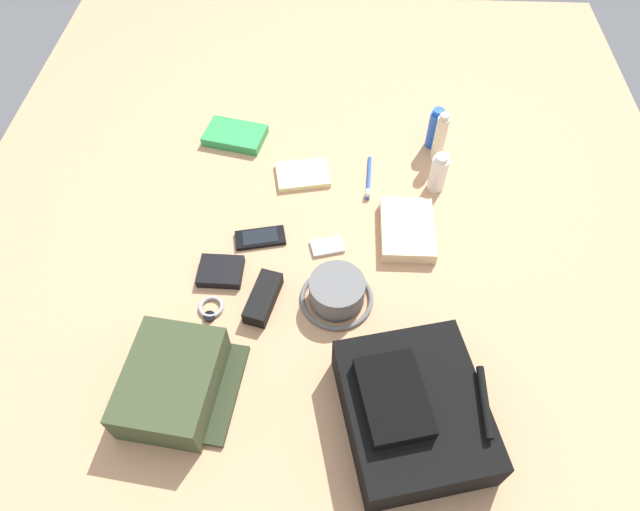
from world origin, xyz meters
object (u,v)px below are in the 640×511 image
(bucket_hat, at_px, (337,292))
(lotion_bottle, at_px, (440,138))
(notepad, at_px, (303,174))
(wristwatch, at_px, (211,308))
(paperback_novel, at_px, (235,136))
(folded_towel, at_px, (407,229))
(sunglasses_case, at_px, (263,298))
(toothbrush, at_px, (369,180))
(wallet, at_px, (221,271))
(toiletry_pouch, at_px, (174,383))
(cell_phone, at_px, (260,238))
(media_player, at_px, (327,246))
(backpack, at_px, (412,410))
(toothpaste_tube, at_px, (438,173))
(deodorant_spray, at_px, (435,129))

(bucket_hat, relative_size, lotion_bottle, 1.13)
(bucket_hat, height_order, notepad, bucket_hat)
(lotion_bottle, xyz_separation_m, wristwatch, (0.56, -0.59, -0.07))
(paperback_novel, relative_size, folded_towel, 1.00)
(bucket_hat, relative_size, paperback_novel, 0.91)
(paperback_novel, relative_size, sunglasses_case, 1.42)
(bucket_hat, xyz_separation_m, wristwatch, (0.04, -0.30, -0.03))
(toothbrush, relative_size, wallet, 1.53)
(toiletry_pouch, height_order, paperback_novel, toiletry_pouch)
(cell_phone, distance_m, notepad, 0.26)
(bucket_hat, bearing_deg, notepad, -165.22)
(media_player, relative_size, sunglasses_case, 0.68)
(bucket_hat, height_order, sunglasses_case, bucket_hat)
(cell_phone, height_order, notepad, notepad)
(toothbrush, bearing_deg, paperback_novel, -111.83)
(toiletry_pouch, height_order, folded_towel, toiletry_pouch)
(backpack, xyz_separation_m, media_player, (-0.45, -0.19, -0.05))
(notepad, relative_size, folded_towel, 0.75)
(backpack, xyz_separation_m, lotion_bottle, (-0.81, 0.12, 0.02))
(backpack, bearing_deg, toiletry_pouch, -94.68)
(wristwatch, bearing_deg, cell_phone, 156.59)
(toothpaste_tube, distance_m, toothbrush, 0.20)
(toiletry_pouch, xyz_separation_m, bucket_hat, (-0.25, 0.34, -0.02))
(deodorant_spray, xyz_separation_m, notepad, (0.15, -0.39, -0.06))
(toothpaste_tube, distance_m, wristwatch, 0.72)
(toiletry_pouch, distance_m, wristwatch, 0.22)
(bucket_hat, height_order, folded_towel, bucket_hat)
(folded_towel, bearing_deg, lotion_bottle, 161.29)
(media_player, bearing_deg, bucket_hat, 10.49)
(paperback_novel, distance_m, folded_towel, 0.62)
(wallet, bearing_deg, toothpaste_tube, 120.91)
(cell_phone, distance_m, wallet, 0.15)
(sunglasses_case, bearing_deg, bucket_hat, 109.23)
(backpack, relative_size, cell_phone, 2.68)
(paperback_novel, bearing_deg, wristwatch, 2.29)
(backpack, height_order, paperback_novel, backpack)
(deodorant_spray, bearing_deg, wallet, -48.48)
(bucket_hat, bearing_deg, sunglasses_case, -84.69)
(toothbrush, height_order, notepad, toothbrush)
(backpack, relative_size, toothbrush, 2.25)
(toothpaste_tube, bearing_deg, cell_phone, -66.14)
(bucket_hat, relative_size, cell_phone, 1.28)
(backpack, relative_size, sunglasses_case, 2.71)
(toiletry_pouch, bearing_deg, bucket_hat, 126.55)
(paperback_novel, relative_size, cell_phone, 1.41)
(toothbrush, xyz_separation_m, wallet, (0.34, -0.38, 0.01))
(wallet, bearing_deg, paperback_novel, -175.41)
(toiletry_pouch, relative_size, cell_phone, 1.87)
(toiletry_pouch, height_order, toothpaste_tube, toothpaste_tube)
(notepad, bearing_deg, media_player, 5.88)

